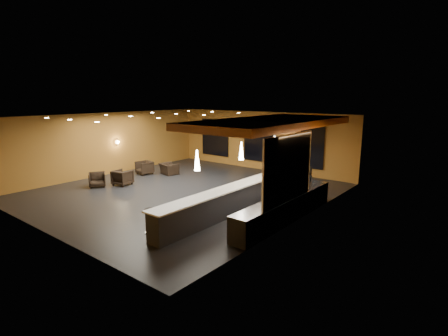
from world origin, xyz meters
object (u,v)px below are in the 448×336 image
Objects in this scene: bar_stool_1 at (190,208)px; armchair_a at (97,180)px; prep_counter at (286,209)px; armchair_d at (169,169)px; pendant_1 at (241,151)px; staff_a at (279,180)px; column at (291,153)px; pendant_2 at (275,144)px; bar_counter at (233,200)px; armchair_c at (145,168)px; staff_c at (307,182)px; bar_stool_3 at (239,188)px; bar_stool_4 at (263,180)px; pendant_0 at (197,160)px; staff_b at (304,184)px; armchair_b at (123,177)px; bar_stool_0 at (151,218)px; bar_stool_2 at (217,197)px.

armchair_a is at bearing 175.16° from bar_stool_1.
prep_counter reaches higher than armchair_a.
armchair_a reaches higher than armchair_d.
pendant_1 is 0.40× the size of staff_a.
column is 5.00× the size of pendant_2.
bar_counter is 8.32m from armchair_c.
staff_a is at bearing -126.49° from staff_c.
prep_counter is 7.78× the size of bar_stool_3.
bar_stool_4 is (-0.86, 0.47, -1.86)m from pendant_2.
prep_counter is 3.47m from bar_stool_1.
prep_counter is 4.02× the size of staff_c.
column is 6.63m from pendant_0.
armchair_d is 6.08m from bar_stool_4.
pendant_2 is 0.47× the size of staff_b.
pendant_0 reaches higher than bar_counter.
armchair_a is 0.81× the size of armchair_d.
pendant_2 reaches higher than staff_b.
bar_stool_3 is (-0.20, 3.27, 0.03)m from bar_stool_1.
pendant_0 is at bearing 153.55° from armchair_b.
column is at bearing 90.00° from bar_counter.
armchair_c is 1.07× the size of bar_stool_3.
armchair_a is at bearing -140.42° from staff_c.
pendant_1 is 0.86× the size of bar_stool_0.
staff_c is at bearing 70.96° from bar_stool_0.
armchair_b is 1.16× the size of bar_stool_2.
column reaches higher than bar_stool_0.
bar_stool_1 is at bearing -95.64° from staff_a.
prep_counter is at bearing 38.96° from bar_stool_1.
pendant_1 is 0.89× the size of armchair_a.
bar_stool_0 is (6.05, -3.22, 0.14)m from armchair_b.
column is 4.54× the size of bar_stool_3.
staff_b is (1.42, 5.11, -1.60)m from pendant_0.
bar_stool_4 reaches higher than armchair_c.
staff_a is 1.04m from staff_b.
armchair_d is 6.81m from bar_stool_2.
armchair_d is (0.01, 3.14, -0.07)m from armchair_b.
bar_stool_1 is (0.19, 1.64, -0.06)m from bar_stool_0.
bar_stool_0 reaches higher than armchair_b.
prep_counter is 7.37× the size of bar_stool_0.
prep_counter is 2.77m from pendant_1.
pendant_0 is 2.50m from pendant_1.
bar_stool_1 is at bearing -62.11° from armchair_a.
bar_stool_0 is (-0.89, -1.32, -1.83)m from pendant_0.
bar_counter reaches higher than bar_stool_2.
pendant_1 is at bearing 90.00° from bar_counter.
column is (0.00, 4.60, 1.25)m from bar_counter.
armchair_b is 1.10× the size of bar_stool_4.
pendant_2 is at bearing 81.54° from bar_stool_1.
staff_a is at bearing -32.69° from armchair_a.
pendant_1 reaches higher than bar_counter.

